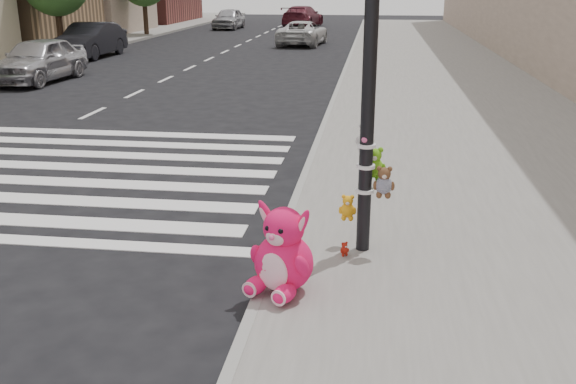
% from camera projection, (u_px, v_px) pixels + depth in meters
% --- Properties ---
extents(ground, '(120.00, 120.00, 0.00)m').
position_uv_depth(ground, '(101.00, 318.00, 6.51)').
color(ground, black).
rests_on(ground, ground).
extents(sidewalk_near, '(7.00, 80.00, 0.14)m').
position_uv_depth(sidewalk_near, '(472.00, 121.00, 15.26)').
color(sidewalk_near, slate).
rests_on(sidewalk_near, ground).
extents(curb_edge, '(0.12, 80.00, 0.15)m').
position_uv_depth(curb_edge, '(327.00, 117.00, 15.70)').
color(curb_edge, gray).
rests_on(curb_edge, ground).
extents(signal_pole, '(0.66, 0.50, 4.00)m').
position_uv_depth(signal_pole, '(370.00, 114.00, 7.32)').
color(signal_pole, black).
rests_on(signal_pole, sidewalk_near).
extents(pink_bunny, '(0.82, 0.88, 0.98)m').
position_uv_depth(pink_bunny, '(282.00, 256.00, 6.65)').
color(pink_bunny, '#FF155F').
rests_on(pink_bunny, sidewalk_near).
extents(red_teddy, '(0.15, 0.14, 0.18)m').
position_uv_depth(red_teddy, '(344.00, 249.00, 7.60)').
color(red_teddy, '#A81E10').
rests_on(red_teddy, sidewalk_near).
extents(car_silver_far, '(1.90, 4.36, 1.46)m').
position_uv_depth(car_silver_far, '(38.00, 60.00, 21.39)').
color(car_silver_far, '#ABAAAF').
rests_on(car_silver_far, ground).
extents(car_dark_far, '(1.65, 4.57, 1.50)m').
position_uv_depth(car_dark_far, '(91.00, 40.00, 28.16)').
color(car_dark_far, black).
rests_on(car_dark_far, ground).
extents(car_white_near, '(2.47, 4.66, 1.25)m').
position_uv_depth(car_white_near, '(303.00, 33.00, 33.60)').
color(car_white_near, silver).
rests_on(car_white_near, ground).
extents(car_maroon_near, '(2.92, 5.40, 1.49)m').
position_uv_depth(car_maroon_near, '(303.00, 16.00, 47.06)').
color(car_maroon_near, '#581925').
rests_on(car_maroon_near, ground).
extents(car_silver_deep, '(1.78, 4.21, 1.42)m').
position_uv_depth(car_silver_deep, '(229.00, 19.00, 44.71)').
color(car_silver_deep, '#A3A3A8').
rests_on(car_silver_deep, ground).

